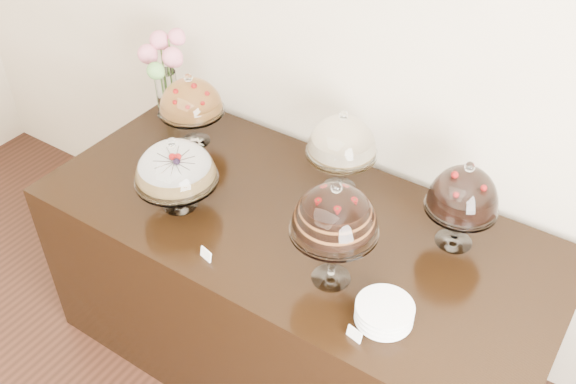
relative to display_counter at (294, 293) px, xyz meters
The scene contains 11 objects.
wall_back 1.21m from the display_counter, 115.75° to the left, with size 5.00×0.04×3.00m, color beige.
display_counter is the anchor object (origin of this frame).
cake_stand_sugar_sponge 0.82m from the display_counter, 157.24° to the right, with size 0.35×0.35×0.34m.
cake_stand_choco_layer 0.84m from the display_counter, 34.32° to the right, with size 0.32×0.32×0.45m.
cake_stand_cheesecake 0.76m from the display_counter, 80.84° to the left, with size 0.31×0.31×0.39m.
cake_stand_dark_choco 0.95m from the display_counter, 21.91° to the left, with size 0.28×0.28×0.39m.
cake_stand_fruit_tart 1.01m from the display_counter, 163.49° to the left, with size 0.31×0.31×0.36m.
flower_vase 1.25m from the display_counter, 161.50° to the left, with size 0.23×0.28×0.44m.
plate_stack 0.78m from the display_counter, 26.30° to the right, with size 0.20×0.20×0.07m.
price_card_left 0.63m from the display_counter, 112.82° to the right, with size 0.06×0.01×0.04m, color white.
price_card_right 0.80m from the display_counter, 38.41° to the right, with size 0.06×0.01×0.04m, color white.
Camera 1 is at (1.35, 0.78, 2.67)m, focal length 40.00 mm.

